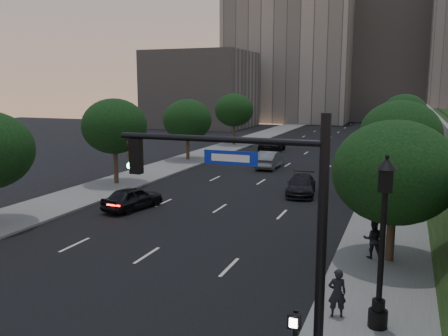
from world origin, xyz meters
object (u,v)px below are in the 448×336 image
at_px(sedan_near_right, 301,185).
at_px(sedan_mid_left, 269,159).
at_px(traffic_signal_mast, 277,248).
at_px(sedan_far_left, 272,145).
at_px(street_lamp, 382,251).
at_px(pedestrian_c, 397,205).
at_px(pedestrian_b, 373,239).
at_px(sedan_near_left, 133,198).
at_px(pedestrian_a, 337,293).
at_px(sedan_far_right, 367,148).

bearing_deg(sedan_near_right, sedan_mid_left, 109.23).
xyz_separation_m(traffic_signal_mast, sedan_far_left, (-11.99, 43.38, -2.94)).
height_order(street_lamp, pedestrian_c, street_lamp).
xyz_separation_m(traffic_signal_mast, pedestrian_b, (1.72, 10.05, -2.67)).
relative_size(sedan_near_left, pedestrian_c, 2.32).
height_order(sedan_far_left, pedestrian_a, pedestrian_a).
xyz_separation_m(pedestrian_a, pedestrian_b, (0.70, 6.07, 0.04)).
bearing_deg(sedan_far_right, sedan_near_left, -118.23).
xyz_separation_m(pedestrian_a, pedestrian_c, (1.52, 12.63, 0.10)).
relative_size(sedan_near_left, sedan_near_right, 0.90).
bearing_deg(pedestrian_a, traffic_signal_mast, 56.73).
xyz_separation_m(sedan_far_left, pedestrian_c, (14.53, -26.76, 0.33)).
bearing_deg(sedan_near_right, pedestrian_b, -72.36).
bearing_deg(sedan_far_right, pedestrian_c, -89.02).
height_order(street_lamp, sedan_near_right, street_lamp).
bearing_deg(traffic_signal_mast, street_lamp, 58.34).
bearing_deg(sedan_near_right, sedan_far_right, 74.75).
bearing_deg(pedestrian_a, sedan_far_left, -90.63).
relative_size(sedan_far_left, pedestrian_a, 3.23).
relative_size(sedan_far_left, pedestrian_b, 3.08).
distance_m(sedan_near_right, pedestrian_b, 13.05).
bearing_deg(pedestrian_c, sedan_mid_left, -42.48).
bearing_deg(pedestrian_a, pedestrian_c, -115.75).
bearing_deg(sedan_far_right, street_lamp, -91.79).
bearing_deg(sedan_far_left, sedan_near_right, 107.89).
distance_m(sedan_near_left, pedestrian_c, 15.67).
height_order(traffic_signal_mast, sedan_far_right, traffic_signal_mast).
distance_m(pedestrian_a, pedestrian_c, 12.72).
bearing_deg(pedestrian_b, traffic_signal_mast, 69.74).
bearing_deg(street_lamp, sedan_near_left, 146.14).
height_order(sedan_near_left, pedestrian_a, pedestrian_a).
bearing_deg(pedestrian_c, pedestrian_b, 92.99).
height_order(traffic_signal_mast, pedestrian_b, traffic_signal_mast).
bearing_deg(sedan_near_left, street_lamp, 158.55).
xyz_separation_m(sedan_near_right, pedestrian_c, (6.47, -5.19, 0.38)).
bearing_deg(sedan_near_left, sedan_far_right, -99.07).
xyz_separation_m(traffic_signal_mast, pedestrian_c, (2.54, 16.62, -2.61)).
xyz_separation_m(sedan_mid_left, pedestrian_a, (10.09, -27.79, 0.15)).
height_order(sedan_mid_left, pedestrian_c, pedestrian_c).
xyz_separation_m(sedan_far_right, pedestrian_b, (2.88, -33.78, 0.22)).
bearing_deg(sedan_near_right, traffic_signal_mast, -87.82).
height_order(sedan_near_right, pedestrian_b, pedestrian_b).
distance_m(street_lamp, sedan_mid_left, 30.29).
distance_m(traffic_signal_mast, pedestrian_b, 10.54).
distance_m(sedan_near_right, pedestrian_c, 8.31).
bearing_deg(sedan_mid_left, pedestrian_b, 114.96).
bearing_deg(street_lamp, pedestrian_b, 95.43).
bearing_deg(street_lamp, sedan_far_right, 94.96).
bearing_deg(pedestrian_a, sedan_far_right, -105.79).
distance_m(street_lamp, sedan_near_right, 19.20).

